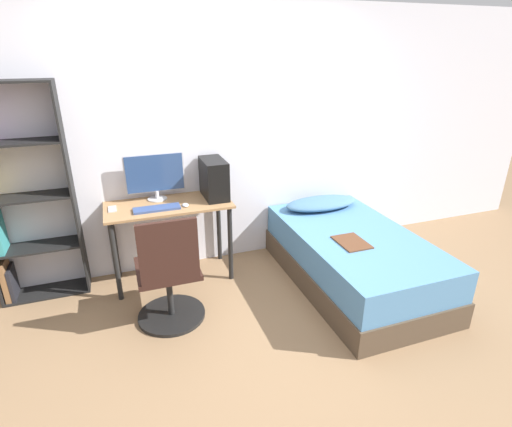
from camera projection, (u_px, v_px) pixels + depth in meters
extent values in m
plane|color=#846647|center=(269.00, 340.00, 3.08)|extent=(14.00, 14.00, 0.00)
cube|color=silver|center=(216.00, 141.00, 3.86)|extent=(8.00, 0.05, 2.50)
cube|color=#997047|center=(169.00, 205.00, 3.63)|extent=(1.13, 0.52, 0.02)
cylinder|color=black|center=(116.00, 262.00, 3.44)|extent=(0.04, 0.04, 0.75)
cylinder|color=black|center=(230.00, 244.00, 3.76)|extent=(0.04, 0.04, 0.75)
cylinder|color=black|center=(114.00, 242.00, 3.80)|extent=(0.04, 0.04, 0.75)
cylinder|color=black|center=(219.00, 227.00, 4.12)|extent=(0.04, 0.04, 0.75)
cube|color=black|center=(73.00, 193.00, 3.43)|extent=(0.02, 0.27, 1.86)
cube|color=black|center=(50.00, 291.00, 3.68)|extent=(0.68, 0.27, 0.02)
cube|color=black|center=(39.00, 247.00, 3.50)|extent=(0.68, 0.27, 0.02)
cube|color=black|center=(28.00, 197.00, 3.32)|extent=(0.68, 0.27, 0.02)
cube|color=black|center=(15.00, 143.00, 3.14)|extent=(0.68, 0.27, 0.02)
cube|color=black|center=(0.00, 81.00, 2.97)|extent=(0.68, 0.27, 0.02)
cube|color=brown|center=(7.00, 279.00, 3.51)|extent=(0.04, 0.23, 0.37)
cube|color=black|center=(13.00, 282.00, 3.53)|extent=(0.03, 0.23, 0.29)
cube|color=teal|center=(0.00, 233.00, 3.35)|extent=(0.04, 0.23, 0.34)
cylinder|color=black|center=(172.00, 315.00, 3.34)|extent=(0.55, 0.55, 0.03)
cylinder|color=black|center=(170.00, 292.00, 3.26)|extent=(0.05, 0.05, 0.41)
cube|color=black|center=(167.00, 269.00, 3.17)|extent=(0.48, 0.48, 0.04)
cube|color=black|center=(169.00, 252.00, 2.88)|extent=(0.43, 0.04, 0.48)
cube|color=#4C3D2D|center=(352.00, 271.00, 3.80)|extent=(1.04, 1.85, 0.23)
cube|color=teal|center=(354.00, 247.00, 3.70)|extent=(1.01, 1.81, 0.28)
ellipsoid|color=teal|center=(321.00, 203.00, 4.20)|extent=(0.79, 0.36, 0.11)
cube|color=#56331E|center=(352.00, 242.00, 3.46)|extent=(0.24, 0.32, 0.01)
cylinder|color=#B7B7BC|center=(157.00, 199.00, 3.74)|extent=(0.18, 0.18, 0.01)
cylinder|color=#B7B7BC|center=(157.00, 194.00, 3.72)|extent=(0.04, 0.04, 0.08)
cube|color=#B7B7BC|center=(155.00, 173.00, 3.65)|extent=(0.54, 0.01, 0.36)
cube|color=navy|center=(155.00, 173.00, 3.64)|extent=(0.51, 0.01, 0.34)
cube|color=#33477A|center=(157.00, 208.00, 3.50)|extent=(0.40, 0.13, 0.02)
cube|color=black|center=(214.00, 179.00, 3.73)|extent=(0.20, 0.40, 0.36)
ellipsoid|color=silver|center=(185.00, 205.00, 3.58)|extent=(0.06, 0.09, 0.02)
cube|color=#B7B7BC|center=(112.00, 209.00, 3.50)|extent=(0.07, 0.14, 0.01)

